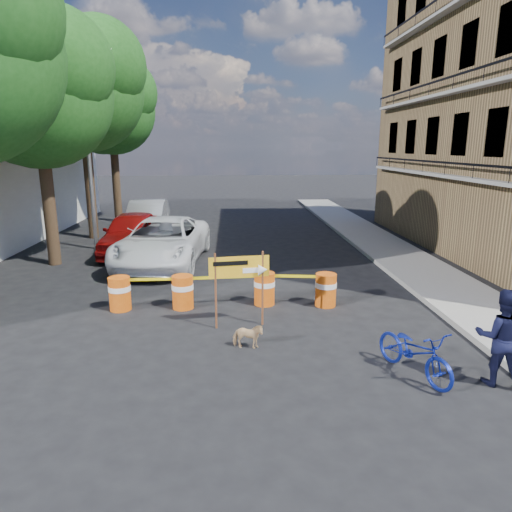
{
  "coord_description": "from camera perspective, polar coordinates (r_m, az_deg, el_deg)",
  "views": [
    {
      "loc": [
        -0.32,
        -9.69,
        4.23
      ],
      "look_at": [
        0.37,
        2.46,
        1.3
      ],
      "focal_mm": 32.0,
      "sensor_mm": 36.0,
      "label": 1
    }
  ],
  "objects": [
    {
      "name": "barrel_far_left",
      "position": [
        12.59,
        -16.66,
        -4.43
      ],
      "size": [
        0.58,
        0.58,
        0.9
      ],
      "color": "#D7500C",
      "rests_on": "ground"
    },
    {
      "name": "sedan_silver",
      "position": [
        23.43,
        -13.41,
        4.78
      ],
      "size": [
        1.89,
        4.98,
        1.62
      ],
      "primitive_type": "imported",
      "rotation": [
        0.0,
        0.0,
        0.04
      ],
      "color": "#A9AAB0",
      "rests_on": "ground"
    },
    {
      "name": "suv_white",
      "position": [
        17.05,
        -11.56,
        1.78
      ],
      "size": [
        3.31,
        6.24,
        1.67
      ],
      "primitive_type": "imported",
      "rotation": [
        0.0,
        0.0,
        -0.09
      ],
      "color": "white",
      "rests_on": "ground"
    },
    {
      "name": "pedestrian",
      "position": [
        9.38,
        28.32,
        -8.94
      ],
      "size": [
        1.08,
        0.98,
        1.81
      ],
      "primitive_type": "imported",
      "rotation": [
        0.0,
        0.0,
        2.73
      ],
      "color": "black",
      "rests_on": "ground"
    },
    {
      "name": "barrel_mid_left",
      "position": [
        12.34,
        -9.14,
        -4.37
      ],
      "size": [
        0.58,
        0.58,
        0.9
      ],
      "color": "#D7500C",
      "rests_on": "ground"
    },
    {
      "name": "dog",
      "position": [
        9.89,
        -1.04,
        -9.99
      ],
      "size": [
        0.7,
        0.4,
        0.56
      ],
      "primitive_type": "imported",
      "rotation": [
        0.0,
        0.0,
        1.42
      ],
      "color": "tan",
      "rests_on": "ground"
    },
    {
      "name": "tree_mid_b",
      "position": [
        22.75,
        -20.78,
        18.98
      ],
      "size": [
        5.67,
        5.4,
        9.62
      ],
      "color": "#332316",
      "rests_on": "ground"
    },
    {
      "name": "tree_far",
      "position": [
        27.52,
        -17.53,
        17.08
      ],
      "size": [
        5.04,
        4.8,
        8.84
      ],
      "color": "#332316",
      "rests_on": "ground"
    },
    {
      "name": "sedan_red",
      "position": [
        19.13,
        -15.27,
        2.82
      ],
      "size": [
        2.0,
        4.89,
        1.66
      ],
      "primitive_type": "imported",
      "rotation": [
        0.0,
        0.0,
        -0.01
      ],
      "color": "maroon",
      "rests_on": "ground"
    },
    {
      "name": "sidewalk_east",
      "position": [
        17.49,
        18.74,
        -0.94
      ],
      "size": [
        2.4,
        40.0,
        0.15
      ],
      "primitive_type": "cube",
      "color": "gray",
      "rests_on": "ground"
    },
    {
      "name": "tree_mid_a",
      "position": [
        17.97,
        -25.49,
        17.96
      ],
      "size": [
        5.25,
        5.0,
        8.68
      ],
      "color": "#332316",
      "rests_on": "ground"
    },
    {
      "name": "streetlamp",
      "position": [
        19.99,
        -20.12,
        13.16
      ],
      "size": [
        1.25,
        0.18,
        8.0
      ],
      "color": "gray",
      "rests_on": "ground"
    },
    {
      "name": "detour_sign",
      "position": [
        10.73,
        -1.14,
        -2.05
      ],
      "size": [
        1.42,
        0.32,
        1.84
      ],
      "rotation": [
        0.0,
        0.0,
        0.14
      ],
      "color": "#592D19",
      "rests_on": "ground"
    },
    {
      "name": "barrel_mid_right",
      "position": [
        12.47,
        1.06,
        -4.01
      ],
      "size": [
        0.58,
        0.58,
        0.9
      ],
      "color": "#D7500C",
      "rests_on": "ground"
    },
    {
      "name": "bicycle",
      "position": [
        9.05,
        19.43,
        -8.62
      ],
      "size": [
        0.98,
        1.16,
        1.87
      ],
      "primitive_type": "imported",
      "rotation": [
        0.0,
        0.0,
        0.39
      ],
      "color": "#122194",
      "rests_on": "ground"
    },
    {
      "name": "barrel_far_right",
      "position": [
        12.51,
        8.71,
        -4.12
      ],
      "size": [
        0.58,
        0.58,
        0.9
      ],
      "color": "#D7500C",
      "rests_on": "ground"
    },
    {
      "name": "ground",
      "position": [
        10.57,
        -1.27,
        -10.05
      ],
      "size": [
        120.0,
        120.0,
        0.0
      ],
      "primitive_type": "plane",
      "color": "black",
      "rests_on": "ground"
    }
  ]
}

